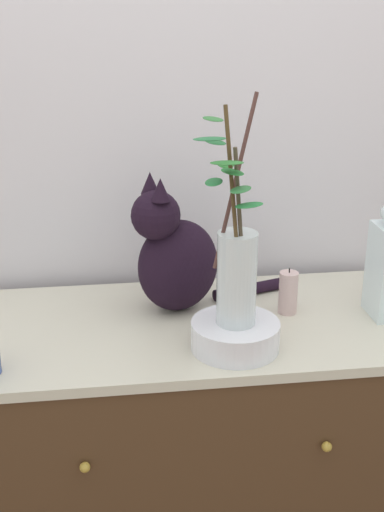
# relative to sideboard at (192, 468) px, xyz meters

# --- Properties ---
(wall_back) EXTENTS (4.40, 0.08, 2.60)m
(wall_back) POSITION_rel_sideboard_xyz_m (0.00, 0.35, 0.85)
(wall_back) COLOR silver
(wall_back) RESTS_ON ground_plane
(sideboard) EXTENTS (1.25, 0.57, 0.90)m
(sideboard) POSITION_rel_sideboard_xyz_m (0.00, 0.00, 0.00)
(sideboard) COLOR #49301C
(sideboard) RESTS_ON ground_plane
(cat_sitting) EXTENTS (0.44, 0.21, 0.37)m
(cat_sitting) POSITION_rel_sideboard_xyz_m (-0.03, 0.08, 0.60)
(cat_sitting) COLOR black
(cat_sitting) RESTS_ON sideboard
(bowl_porcelain) EXTENTS (0.21, 0.21, 0.07)m
(bowl_porcelain) POSITION_rel_sideboard_xyz_m (0.08, -0.15, 0.48)
(bowl_porcelain) COLOR white
(bowl_porcelain) RESTS_ON sideboard
(vase_glass_clear) EXTENTS (0.16, 0.20, 0.52)m
(vase_glass_clear) POSITION_rel_sideboard_xyz_m (0.08, -0.15, 0.65)
(vase_glass_clear) COLOR silver
(vase_glass_clear) RESTS_ON bowl_porcelain
(candle_pillar) EXTENTS (0.05, 0.05, 0.12)m
(candle_pillar) POSITION_rel_sideboard_xyz_m (0.25, 0.02, 0.51)
(candle_pillar) COLOR beige
(candle_pillar) RESTS_ON sideboard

